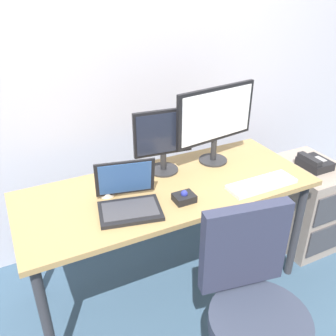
% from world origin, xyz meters
% --- Properties ---
extents(ground_plane, '(8.00, 8.00, 0.00)m').
position_xyz_m(ground_plane, '(0.00, 0.00, 0.00)').
color(ground_plane, '#344E65').
extents(back_wall, '(6.00, 0.10, 2.80)m').
position_xyz_m(back_wall, '(0.00, 0.68, 1.40)').
color(back_wall, '#B4B3BF').
rests_on(back_wall, ground).
extents(desk, '(1.67, 0.67, 0.74)m').
position_xyz_m(desk, '(0.00, 0.00, 0.66)').
color(desk, '#997B4B').
rests_on(desk, ground).
extents(file_cabinet, '(0.42, 0.53, 0.62)m').
position_xyz_m(file_cabinet, '(1.10, -0.02, 0.31)').
color(file_cabinet, gray).
rests_on(file_cabinet, ground).
extents(desk_phone, '(0.17, 0.20, 0.09)m').
position_xyz_m(desk_phone, '(1.09, -0.04, 0.66)').
color(desk_phone, black).
rests_on(desk_phone, file_cabinet).
extents(office_chair, '(0.52, 0.52, 0.95)m').
position_xyz_m(office_chair, '(0.05, -0.74, 0.44)').
color(office_chair, black).
rests_on(office_chair, ground).
extents(monitor_main, '(0.57, 0.18, 0.48)m').
position_xyz_m(monitor_main, '(0.40, 0.16, 1.03)').
color(monitor_main, '#262628').
rests_on(monitor_main, desk).
extents(monitor_side, '(0.36, 0.18, 0.39)m').
position_xyz_m(monitor_side, '(0.06, 0.18, 0.96)').
color(monitor_side, '#262628').
rests_on(monitor_side, desk).
extents(keyboard, '(0.41, 0.14, 0.03)m').
position_xyz_m(keyboard, '(0.48, -0.22, 0.75)').
color(keyboard, silver).
rests_on(keyboard, desk).
extents(laptop, '(0.36, 0.33, 0.24)m').
position_xyz_m(laptop, '(-0.27, -0.09, 0.79)').
color(laptop, black).
rests_on(laptop, desk).
extents(trackball_mouse, '(0.11, 0.09, 0.07)m').
position_xyz_m(trackball_mouse, '(0.01, -0.17, 0.76)').
color(trackball_mouse, black).
rests_on(trackball_mouse, desk).
extents(coffee_mug, '(0.10, 0.09, 0.09)m').
position_xyz_m(coffee_mug, '(-0.33, 0.07, 0.79)').
color(coffee_mug, silver).
rests_on(coffee_mug, desk).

